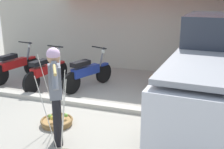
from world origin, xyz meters
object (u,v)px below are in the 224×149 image
Objects in this scene: fruit_basket_left_side at (57,121)px; motorcycle_nearest_shop at (15,65)px; motorcycle_third_in_row at (87,72)px; wooden_crate at (158,82)px; fruit_vendor at (55,90)px; motorcycle_second_in_row at (46,71)px.

motorcycle_nearest_shop is (-2.67, 2.23, 0.38)m from fruit_basket_left_side.
motorcycle_third_in_row reaches higher than wooden_crate.
fruit_vendor reaches higher than wooden_crate.
fruit_vendor is 0.93× the size of motorcycle_second_in_row.
fruit_vendor is at bearing -42.87° from motorcycle_nearest_shop.
fruit_basket_left_side is 0.84× the size of motorcycle_third_in_row.
motorcycle_second_in_row is at bearing -162.58° from wooden_crate.
fruit_vendor is 3.75m from wooden_crate.
fruit_vendor is 3.18m from motorcycle_second_in_row.
motorcycle_third_in_row is 3.91× the size of wooden_crate.
fruit_basket_left_side is 2.46m from motorcycle_second_in_row.
motorcycle_second_in_row is 4.12× the size of wooden_crate.
motorcycle_second_in_row is (-1.44, 1.95, 0.38)m from fruit_basket_left_side.
motorcycle_nearest_shop is 4.11× the size of wooden_crate.
motorcycle_nearest_shop is at bearing 167.37° from motorcycle_second_in_row.
motorcycle_nearest_shop reaches higher than wooden_crate.
fruit_vendor is 1.14m from fruit_basket_left_side.
motorcycle_second_in_row and motorcycle_third_in_row have the same top height.
fruit_vendor is 0.99× the size of motorcycle_third_in_row.
fruit_vendor is 0.94× the size of motorcycle_nearest_shop.
motorcycle_third_in_row is (-0.68, 2.81, -0.52)m from fruit_vendor.
fruit_vendor reaches higher than motorcycle_third_in_row.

